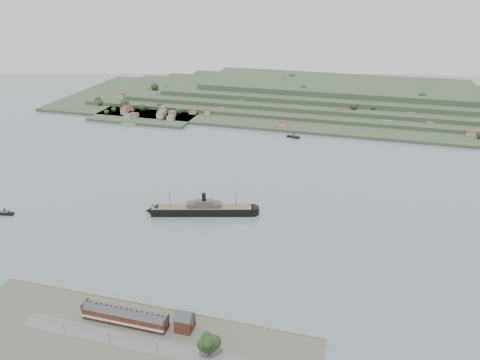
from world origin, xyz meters
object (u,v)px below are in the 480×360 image
(steamship, at_px, (199,210))
(fig_tree, at_px, (209,344))
(gabled_building, at_px, (185,321))
(tugboat, at_px, (5,213))
(terrace_row, at_px, (125,316))

(steamship, distance_m, fig_tree, 172.66)
(gabled_building, distance_m, tugboat, 231.45)
(terrace_row, height_order, steamship, steamship)
(gabled_building, height_order, fig_tree, fig_tree)
(tugboat, relative_size, fig_tree, 1.07)
(terrace_row, bearing_deg, gabled_building, 6.12)
(terrace_row, relative_size, fig_tree, 3.89)
(gabled_building, xyz_separation_m, fig_tree, (20.93, -16.08, 2.53))
(steamship, relative_size, tugboat, 6.60)
(terrace_row, relative_size, tugboat, 3.66)
(terrace_row, bearing_deg, tugboat, 150.03)
(steamship, bearing_deg, fig_tree, -68.00)
(gabled_building, xyz_separation_m, steamship, (-43.71, 143.90, -3.64))
(tugboat, distance_m, fig_tree, 257.30)
(gabled_building, distance_m, fig_tree, 26.52)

